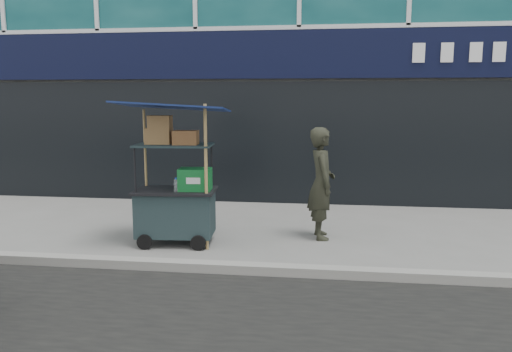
# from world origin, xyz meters

# --- Properties ---
(ground) EXTENTS (80.00, 80.00, 0.00)m
(ground) POSITION_xyz_m (0.00, 0.00, 0.00)
(ground) COLOR slate
(ground) RESTS_ON ground
(curb) EXTENTS (80.00, 0.18, 0.12)m
(curb) POSITION_xyz_m (0.00, -0.20, 0.06)
(curb) COLOR gray
(curb) RESTS_ON ground
(vendor_cart) EXTENTS (1.60, 1.18, 2.05)m
(vendor_cart) POSITION_xyz_m (-1.58, 0.91, 0.72)
(vendor_cart) COLOR #19292B
(vendor_cart) RESTS_ON ground
(vendor_man) EXTENTS (0.50, 0.67, 1.66)m
(vendor_man) POSITION_xyz_m (0.48, 1.49, 0.83)
(vendor_man) COLOR #26281D
(vendor_man) RESTS_ON ground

